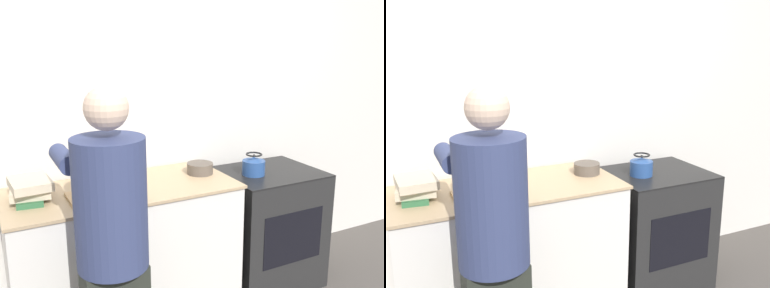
{
  "view_description": "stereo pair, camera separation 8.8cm",
  "coord_description": "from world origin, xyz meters",
  "views": [
    {
      "loc": [
        -1.16,
        -2.12,
        1.82
      ],
      "look_at": [
        0.05,
        0.22,
        1.18
      ],
      "focal_mm": 40.0,
      "sensor_mm": 36.0,
      "label": 1
    },
    {
      "loc": [
        -1.08,
        -2.16,
        1.82
      ],
      "look_at": [
        0.05,
        0.22,
        1.18
      ],
      "focal_mm": 40.0,
      "sensor_mm": 36.0,
      "label": 2
    }
  ],
  "objects": [
    {
      "name": "person",
      "position": [
        -0.64,
        -0.26,
        0.88
      ],
      "size": [
        0.39,
        0.63,
        1.63
      ],
      "color": "#282C24",
      "rests_on": "ground_plane"
    },
    {
      "name": "cutting_board",
      "position": [
        -0.59,
        0.22,
        0.94
      ],
      "size": [
        0.29,
        0.24,
        0.02
      ],
      "color": "tan",
      "rests_on": "counter"
    },
    {
      "name": "bowl_prep",
      "position": [
        0.17,
        0.35,
        0.97
      ],
      "size": [
        0.18,
        0.18,
        0.07
      ],
      "color": "brown",
      "rests_on": "counter"
    },
    {
      "name": "book_stack",
      "position": [
        -0.93,
        0.33,
        1.01
      ],
      "size": [
        0.24,
        0.28,
        0.13
      ],
      "color": "#2D663D",
      "rests_on": "counter"
    },
    {
      "name": "wall_back",
      "position": [
        0.0,
        0.7,
        1.3
      ],
      "size": [
        8.0,
        0.05,
        2.6
      ],
      "color": "silver",
      "rests_on": "ground_plane"
    },
    {
      "name": "oven",
      "position": [
        0.73,
        0.3,
        0.44
      ],
      "size": [
        0.72,
        0.61,
        0.89
      ],
      "color": "black",
      "rests_on": "ground_plane"
    },
    {
      "name": "kettle",
      "position": [
        0.58,
        0.29,
        0.95
      ],
      "size": [
        0.16,
        0.16,
        0.16
      ],
      "color": "#284C8C",
      "rests_on": "oven"
    },
    {
      "name": "knife",
      "position": [
        -0.6,
        0.19,
        0.96
      ],
      "size": [
        0.25,
        0.11,
        0.01
      ],
      "rotation": [
        0.0,
        0.0,
        -0.3
      ],
      "color": "silver",
      "rests_on": "cutting_board"
    },
    {
      "name": "counter",
      "position": [
        -0.39,
        0.32,
        0.47
      ],
      "size": [
        1.43,
        0.65,
        0.93
      ],
      "color": "silver",
      "rests_on": "ground_plane"
    },
    {
      "name": "canister_jar",
      "position": [
        -0.55,
        0.5,
        1.02
      ],
      "size": [
        0.12,
        0.12,
        0.17
      ],
      "color": "#756047",
      "rests_on": "counter"
    }
  ]
}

